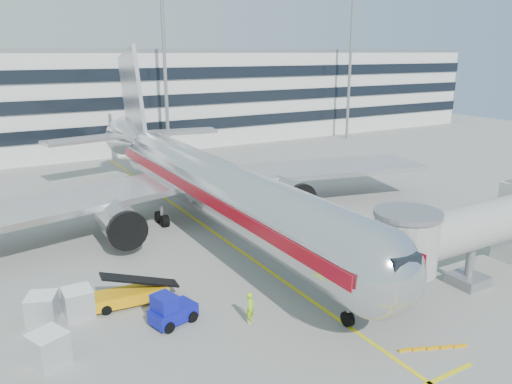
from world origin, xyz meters
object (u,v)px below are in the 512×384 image
cargo_container_front (48,348)px  main_jet (203,181)px  cargo_container_left (78,302)px  belt_loader (131,294)px  baggage_tug (171,311)px  ramp_worker (250,308)px  cargo_container_right (42,308)px

cargo_container_front → main_jet: bearing=44.2°
cargo_container_left → belt_loader: bearing=-2.4°
cargo_container_front → baggage_tug: bearing=4.6°
ramp_worker → cargo_container_left: bearing=107.6°
main_jet → belt_loader: (-9.98, -10.88, -3.59)m
cargo_container_right → ramp_worker: ramp_worker is taller
baggage_tug → ramp_worker: size_ratio=1.53×
baggage_tug → cargo_container_left: baggage_tug is taller
baggage_tug → cargo_container_right: (-6.36, 3.99, 0.01)m
belt_loader → cargo_container_front: belt_loader is taller
cargo_container_left → main_jet: bearing=39.3°
baggage_tug → cargo_container_front: size_ratio=1.36×
cargo_container_left → ramp_worker: 10.30m
main_jet → cargo_container_right: 18.62m
main_jet → ramp_worker: size_ratio=26.82×
cargo_container_left → cargo_container_right: cargo_container_left is taller
cargo_container_front → ramp_worker: bearing=-8.7°
belt_loader → ramp_worker: 7.82m
cargo_container_right → cargo_container_front: (-0.34, -4.53, 0.01)m
belt_loader → cargo_container_right: (-5.08, 0.46, 0.22)m
ramp_worker → cargo_container_front: bearing=133.5°
main_jet → belt_loader: main_jet is taller
main_jet → cargo_container_right: (-15.06, -10.42, -3.37)m
cargo_container_left → cargo_container_front: size_ratio=0.81×
baggage_tug → ramp_worker: 4.61m
cargo_container_front → ramp_worker: (10.75, -1.64, 0.08)m
cargo_container_left → ramp_worker: (8.48, -5.85, 0.08)m
cargo_container_left → cargo_container_right: (-1.94, 0.33, -0.01)m
baggage_tug → main_jet: bearing=58.9°
baggage_tug → cargo_container_left: bearing=140.4°
baggage_tug → cargo_container_front: baggage_tug is taller
ramp_worker → cargo_container_right: bearing=111.5°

